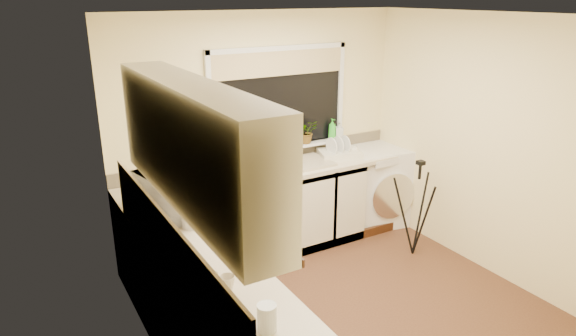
{
  "coord_description": "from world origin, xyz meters",
  "views": [
    {
      "loc": [
        -2.34,
        -3.06,
        2.6
      ],
      "look_at": [
        -0.23,
        0.55,
        1.15
      ],
      "focal_mm": 31.51,
      "sensor_mm": 36.0,
      "label": 1
    }
  ],
  "objects_px": {
    "washing_machine": "(374,185)",
    "microwave": "(173,194)",
    "laptop": "(230,174)",
    "tripod": "(417,209)",
    "cup_left": "(227,283)",
    "glass_jug": "(267,318)",
    "soap_bottle_green": "(332,129)",
    "dish_rack": "(340,154)",
    "steel_jar": "(212,281)",
    "plant_d": "(306,132)",
    "kettle": "(192,213)",
    "soap_bottle_clear": "(339,130)",
    "plant_c": "(281,138)",
    "cup_back": "(353,151)",
    "plant_b": "(259,141)"
  },
  "relations": [
    {
      "from": "tripod",
      "to": "soap_bottle_clear",
      "type": "distance_m",
      "value": 1.24
    },
    {
      "from": "glass_jug",
      "to": "cup_back",
      "type": "relative_size",
      "value": 1.35
    },
    {
      "from": "glass_jug",
      "to": "steel_jar",
      "type": "xyz_separation_m",
      "value": [
        -0.1,
        0.52,
        -0.03
      ]
    },
    {
      "from": "kettle",
      "to": "washing_machine",
      "type": "bearing_deg",
      "value": 18.9
    },
    {
      "from": "washing_machine",
      "to": "cup_back",
      "type": "height_order",
      "value": "cup_back"
    },
    {
      "from": "plant_d",
      "to": "tripod",
      "type": "bearing_deg",
      "value": -57.11
    },
    {
      "from": "plant_d",
      "to": "microwave",
      "type": "bearing_deg",
      "value": -156.84
    },
    {
      "from": "cup_left",
      "to": "kettle",
      "type": "bearing_deg",
      "value": 82.42
    },
    {
      "from": "tripod",
      "to": "soap_bottle_green",
      "type": "xyz_separation_m",
      "value": [
        -0.34,
        1.05,
        0.65
      ]
    },
    {
      "from": "plant_c",
      "to": "soap_bottle_green",
      "type": "xyz_separation_m",
      "value": [
        0.68,
        0.03,
        0.01
      ]
    },
    {
      "from": "laptop",
      "to": "microwave",
      "type": "xyz_separation_m",
      "value": [
        -0.7,
        -0.48,
        0.11
      ]
    },
    {
      "from": "laptop",
      "to": "glass_jug",
      "type": "relative_size",
      "value": 2.45
    },
    {
      "from": "tripod",
      "to": "microwave",
      "type": "xyz_separation_m",
      "value": [
        -2.42,
        0.31,
        0.55
      ]
    },
    {
      "from": "plant_d",
      "to": "soap_bottle_green",
      "type": "relative_size",
      "value": 1.12
    },
    {
      "from": "kettle",
      "to": "microwave",
      "type": "relative_size",
      "value": 0.37
    },
    {
      "from": "steel_jar",
      "to": "cup_back",
      "type": "xyz_separation_m",
      "value": [
        2.38,
        1.74,
        -0.01
      ]
    },
    {
      "from": "washing_machine",
      "to": "soap_bottle_clear",
      "type": "height_order",
      "value": "soap_bottle_clear"
    },
    {
      "from": "washing_machine",
      "to": "cup_back",
      "type": "bearing_deg",
      "value": -168.24
    },
    {
      "from": "laptop",
      "to": "dish_rack",
      "type": "bearing_deg",
      "value": -13.83
    },
    {
      "from": "plant_b",
      "to": "cup_left",
      "type": "relative_size",
      "value": 2.18
    },
    {
      "from": "glass_jug",
      "to": "cup_left",
      "type": "bearing_deg",
      "value": 92.85
    },
    {
      "from": "dish_rack",
      "to": "soap_bottle_green",
      "type": "relative_size",
      "value": 1.96
    },
    {
      "from": "plant_d",
      "to": "glass_jug",
      "type": "bearing_deg",
      "value": -126.07
    },
    {
      "from": "glass_jug",
      "to": "soap_bottle_clear",
      "type": "distance_m",
      "value": 3.33
    },
    {
      "from": "kettle",
      "to": "laptop",
      "type": "bearing_deg",
      "value": 50.27
    },
    {
      "from": "dish_rack",
      "to": "steel_jar",
      "type": "xyz_separation_m",
      "value": [
        -2.21,
        -1.76,
        0.02
      ]
    },
    {
      "from": "kettle",
      "to": "dish_rack",
      "type": "bearing_deg",
      "value": 23.34
    },
    {
      "from": "steel_jar",
      "to": "plant_d",
      "type": "distance_m",
      "value": 2.74
    },
    {
      "from": "cup_back",
      "to": "kettle",
      "type": "bearing_deg",
      "value": -158.64
    },
    {
      "from": "dish_rack",
      "to": "microwave",
      "type": "height_order",
      "value": "microwave"
    },
    {
      "from": "microwave",
      "to": "plant_d",
      "type": "height_order",
      "value": "plant_d"
    },
    {
      "from": "soap_bottle_green",
      "to": "tripod",
      "type": "bearing_deg",
      "value": -72.24
    },
    {
      "from": "cup_back",
      "to": "laptop",
      "type": "bearing_deg",
      "value": -178.03
    },
    {
      "from": "tripod",
      "to": "cup_left",
      "type": "height_order",
      "value": "tripod"
    },
    {
      "from": "tripod",
      "to": "glass_jug",
      "type": "height_order",
      "value": "glass_jug"
    },
    {
      "from": "kettle",
      "to": "soap_bottle_clear",
      "type": "xyz_separation_m",
      "value": [
        2.13,
        1.05,
        0.13
      ]
    },
    {
      "from": "plant_c",
      "to": "kettle",
      "type": "bearing_deg",
      "value": -142.78
    },
    {
      "from": "laptop",
      "to": "cup_left",
      "type": "bearing_deg",
      "value": -131.11
    },
    {
      "from": "glass_jug",
      "to": "soap_bottle_green",
      "type": "xyz_separation_m",
      "value": [
        2.15,
        2.48,
        0.19
      ]
    },
    {
      "from": "cup_left",
      "to": "tripod",
      "type": "bearing_deg",
      "value": 20.96
    },
    {
      "from": "microwave",
      "to": "tripod",
      "type": "bearing_deg",
      "value": -110.11
    },
    {
      "from": "laptop",
      "to": "kettle",
      "type": "height_order",
      "value": "laptop"
    },
    {
      "from": "cup_back",
      "to": "microwave",
      "type": "bearing_deg",
      "value": -166.59
    },
    {
      "from": "washing_machine",
      "to": "microwave",
      "type": "bearing_deg",
      "value": -158.78
    },
    {
      "from": "glass_jug",
      "to": "steel_jar",
      "type": "relative_size",
      "value": 1.51
    },
    {
      "from": "laptop",
      "to": "plant_c",
      "type": "height_order",
      "value": "plant_c"
    },
    {
      "from": "laptop",
      "to": "soap_bottle_green",
      "type": "height_order",
      "value": "soap_bottle_green"
    },
    {
      "from": "microwave",
      "to": "dish_rack",
      "type": "bearing_deg",
      "value": -88.05
    },
    {
      "from": "tripod",
      "to": "cup_left",
      "type": "distance_m",
      "value": 2.72
    },
    {
      "from": "glass_jug",
      "to": "plant_c",
      "type": "distance_m",
      "value": 2.86
    }
  ]
}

